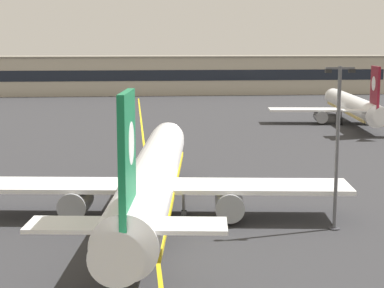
# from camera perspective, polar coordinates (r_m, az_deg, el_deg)

# --- Properties ---
(ground_plane) EXTENTS (400.00, 400.00, 0.00)m
(ground_plane) POSITION_cam_1_polar(r_m,az_deg,el_deg) (42.55, -3.09, -10.46)
(ground_plane) COLOR #2D2D30
(taxiway_centreline) EXTENTS (0.82, 180.00, 0.01)m
(taxiway_centreline) POSITION_cam_1_polar(r_m,az_deg,el_deg) (71.50, -4.07, -2.34)
(taxiway_centreline) COLOR yellow
(taxiway_centreline) RESTS_ON ground
(airliner_foreground) EXTENTS (32.34, 41.49, 11.65)m
(airliner_foreground) POSITION_cam_1_polar(r_m,az_deg,el_deg) (51.13, -3.58, -3.16)
(airliner_foreground) COLOR white
(airliner_foreground) RESTS_ON ground
(airliner_background) EXTENTS (29.43, 37.73, 10.60)m
(airliner_background) POSITION_cam_1_polar(r_m,az_deg,el_deg) (114.07, 14.28, 3.29)
(airliner_background) COLOR white
(airliner_background) RESTS_ON ground
(apron_lamp_post) EXTENTS (2.24, 0.90, 12.50)m
(apron_lamp_post) POSITION_cam_1_polar(r_m,az_deg,el_deg) (49.08, 12.92, -0.12)
(apron_lamp_post) COLOR #515156
(apron_lamp_post) RESTS_ON ground
(terminal_building) EXTENTS (116.03, 12.40, 10.35)m
(terminal_building) POSITION_cam_1_polar(r_m,az_deg,el_deg) (173.76, -1.29, 6.22)
(terminal_building) COLOR #B2A893
(terminal_building) RESTS_ON ground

